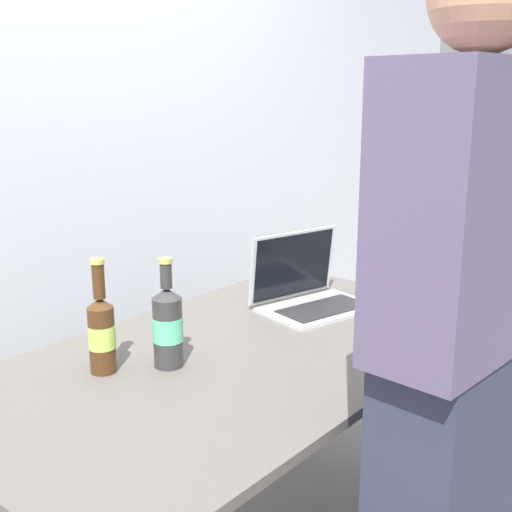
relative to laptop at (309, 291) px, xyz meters
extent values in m
cube|color=#56514C|center=(-0.42, -0.07, -0.07)|extent=(1.56, 0.86, 0.03)
cylinder|color=#2D2D30|center=(0.29, -0.44, -0.43)|extent=(0.06, 0.06, 0.70)
cylinder|color=#2D2D30|center=(0.29, 0.30, -0.43)|extent=(0.06, 0.06, 0.70)
cube|color=#B7BABC|center=(-0.01, -0.05, -0.05)|extent=(0.39, 0.31, 0.01)
cube|color=#232326|center=(-0.02, -0.07, -0.04)|extent=(0.32, 0.21, 0.00)
cube|color=#B7BABC|center=(0.02, 0.08, 0.07)|extent=(0.35, 0.11, 0.23)
cube|color=black|center=(0.02, 0.07, 0.07)|extent=(0.32, 0.10, 0.21)
cylinder|color=#333333|center=(-0.62, 0.00, 0.04)|extent=(0.08, 0.08, 0.18)
cone|color=#333333|center=(-0.62, 0.00, 0.14)|extent=(0.08, 0.08, 0.03)
cylinder|color=#333333|center=(-0.62, 0.00, 0.19)|extent=(0.03, 0.03, 0.06)
cylinder|color=#BFB74C|center=(-0.62, 0.00, 0.22)|extent=(0.03, 0.03, 0.01)
cylinder|color=#5CD194|center=(-0.62, 0.00, 0.05)|extent=(0.08, 0.08, 0.06)
cylinder|color=#472B14|center=(-0.75, 0.10, 0.03)|extent=(0.07, 0.07, 0.17)
cone|color=#472B14|center=(-0.75, 0.10, 0.13)|extent=(0.07, 0.07, 0.02)
cylinder|color=#472B14|center=(-0.75, 0.10, 0.18)|extent=(0.03, 0.03, 0.09)
cylinder|color=#BFB74C|center=(-0.75, 0.10, 0.23)|extent=(0.04, 0.04, 0.01)
cylinder|color=#B3CE55|center=(-0.75, 0.10, 0.04)|extent=(0.07, 0.07, 0.06)
cube|color=#594C6B|center=(-0.46, -0.69, 0.40)|extent=(0.46, 0.23, 0.56)
cube|color=silver|center=(-0.42, 0.82, 0.52)|extent=(6.00, 0.10, 2.60)
camera|label=1|loc=(-1.67, -1.16, 0.63)|focal=45.80mm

